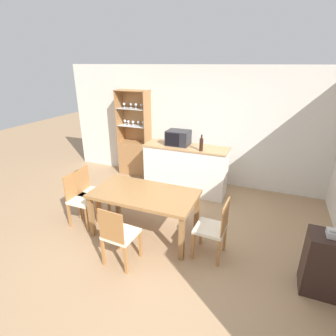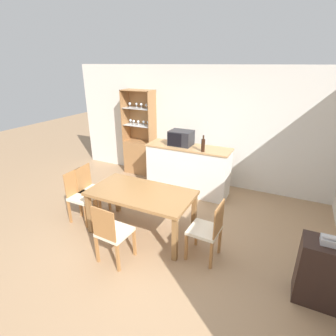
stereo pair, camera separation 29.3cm
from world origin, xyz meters
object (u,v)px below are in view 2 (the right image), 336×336
object	(u,v)px
dining_chair_head_near	(113,233)
wine_bottle	(203,145)
dining_table	(141,197)
microwave	(181,138)
side_cabinet	(328,274)
display_cabinet	(140,150)
dining_chair_side_right_near	(207,230)
dining_chair_side_left_far	(92,190)
telephone	(332,242)
dining_chair_side_left_near	(81,196)

from	to	relation	value
dining_chair_head_near	wine_bottle	xyz separation A→B (m)	(0.48, 2.23, 0.68)
dining_table	wine_bottle	bearing A→B (deg)	72.06
microwave	dining_chair_head_near	bearing A→B (deg)	-88.54
microwave	side_cabinet	world-z (taller)	microwave
dining_chair_head_near	display_cabinet	bearing A→B (deg)	118.10
dining_chair_side_right_near	side_cabinet	bearing A→B (deg)	-92.45
display_cabinet	dining_table	xyz separation A→B (m)	(1.34, -2.17, 0.07)
dining_chair_side_left_far	wine_bottle	xyz separation A→B (m)	(1.60, 1.36, 0.68)
dining_chair_side_right_near	side_cabinet	distance (m)	1.45
dining_chair_side_right_near	dining_chair_head_near	bearing A→B (deg)	121.31
side_cabinet	telephone	distance (m)	0.43
dining_chair_side_left_near	dining_chair_head_near	size ratio (longest dim) A/B	1.00
dining_chair_side_left_near	dining_chair_head_near	world-z (taller)	same
display_cabinet	dining_table	size ratio (longest dim) A/B	1.25
display_cabinet	dining_chair_side_left_far	xyz separation A→B (m)	(0.22, -2.04, -0.12)
side_cabinet	dining_chair_side_left_far	bearing A→B (deg)	174.02
microwave	telephone	size ratio (longest dim) A/B	2.16
dining_table	display_cabinet	bearing A→B (deg)	121.77
dining_chair_side_right_near	microwave	size ratio (longest dim) A/B	1.94
dining_table	dining_chair_head_near	world-z (taller)	dining_chair_head_near
microwave	wine_bottle	bearing A→B (deg)	-21.88
dining_chair_head_near	dining_chair_side_left_far	xyz separation A→B (m)	(-1.12, 0.88, 0.00)
dining_chair_head_near	telephone	bearing A→B (deg)	14.27
dining_chair_head_near	dining_chair_side_left_far	distance (m)	1.42
side_cabinet	telephone	world-z (taller)	telephone
display_cabinet	wine_bottle	world-z (taller)	display_cabinet
dining_chair_side_left_far	dining_chair_side_left_near	bearing A→B (deg)	-2.89
microwave	side_cabinet	bearing A→B (deg)	-36.73
telephone	wine_bottle	bearing A→B (deg)	139.33
dining_chair_side_left_near	microwave	size ratio (longest dim) A/B	1.94
dining_chair_head_near	side_cabinet	size ratio (longest dim) A/B	1.14
wine_bottle	side_cabinet	world-z (taller)	wine_bottle
dining_chair_side_left_near	dining_chair_side_left_far	bearing A→B (deg)	179.61
telephone	dining_chair_side_right_near	bearing A→B (deg)	174.52
dining_chair_side_left_near	dining_chair_head_near	distance (m)	1.28
dining_chair_side_right_near	wine_bottle	size ratio (longest dim) A/B	2.80
microwave	wine_bottle	xyz separation A→B (m)	(0.55, -0.22, -0.02)
display_cabinet	microwave	size ratio (longest dim) A/B	4.38
display_cabinet	dining_chair_side_left_near	distance (m)	2.31
microwave	side_cabinet	xyz separation A→B (m)	(2.63, -1.96, -0.77)
dining_chair_side_left_far	wine_bottle	distance (m)	2.21
dining_table	microwave	bearing A→B (deg)	92.19
dining_chair_side_left_far	dining_chair_head_near	bearing A→B (deg)	49.11
dining_chair_head_near	dining_chair_side_right_near	distance (m)	1.28
dining_chair_side_left_far	microwave	size ratio (longest dim) A/B	1.94
telephone	dining_table	bearing A→B (deg)	173.98
dining_chair_head_near	wine_bottle	distance (m)	2.38
wine_bottle	microwave	bearing A→B (deg)	158.12
display_cabinet	dining_chair_side_left_far	bearing A→B (deg)	-83.89
dining_table	side_cabinet	size ratio (longest dim) A/B	2.06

